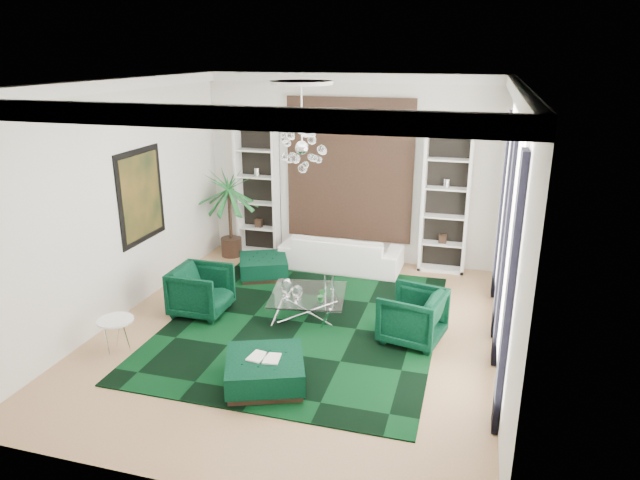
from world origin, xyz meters
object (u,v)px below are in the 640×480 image
(armchair_right, at_px, (412,316))
(palm, at_px, (229,202))
(sofa, at_px, (341,252))
(coffee_table, at_px, (308,305))
(armchair_left, at_px, (201,291))
(ottoman_front, at_px, (265,372))
(ottoman_side, at_px, (263,267))
(side_table, at_px, (117,336))

(armchair_right, relative_size, palm, 0.37)
(sofa, height_order, armchair_right, armchair_right)
(palm, bearing_deg, coffee_table, -44.41)
(armchair_left, bearing_deg, ottoman_front, -134.31)
(ottoman_side, bearing_deg, side_table, -106.86)
(sofa, relative_size, armchair_left, 2.68)
(armchair_right, distance_m, coffee_table, 1.80)
(ottoman_side, bearing_deg, armchair_right, -30.14)
(ottoman_side, relative_size, palm, 0.38)
(coffee_table, relative_size, palm, 0.50)
(sofa, relative_size, palm, 1.00)
(side_table, distance_m, palm, 4.36)
(coffee_table, relative_size, side_table, 2.31)
(ottoman_side, bearing_deg, sofa, 32.20)
(armchair_left, distance_m, coffee_table, 1.80)
(armchair_right, bearing_deg, palm, -110.99)
(sofa, relative_size, side_table, 4.60)
(coffee_table, bearing_deg, ottoman_side, 132.95)
(ottoman_side, bearing_deg, armchair_left, -102.53)
(sofa, bearing_deg, coffee_table, 91.66)
(coffee_table, distance_m, ottoman_front, 2.10)
(coffee_table, xyz_separation_m, palm, (-2.45, 2.40, 0.99))
(coffee_table, xyz_separation_m, side_table, (-2.35, -1.85, 0.04))
(ottoman_front, height_order, palm, palm)
(armchair_left, distance_m, side_table, 1.62)
(palm, bearing_deg, side_table, -88.65)
(armchair_left, height_order, armchair_right, same)
(sofa, distance_m, ottoman_side, 1.60)
(armchair_right, xyz_separation_m, coffee_table, (-1.75, 0.35, -0.20))
(sofa, bearing_deg, armchair_right, 125.10)
(side_table, bearing_deg, armchair_right, 20.10)
(sofa, xyz_separation_m, armchair_right, (1.75, -2.65, 0.06))
(sofa, xyz_separation_m, ottoman_side, (-1.35, -0.85, -0.15))
(ottoman_front, bearing_deg, side_table, 174.05)
(sofa, height_order, palm, palm)
(coffee_table, distance_m, side_table, 2.99)
(ottoman_side, bearing_deg, coffee_table, -47.05)
(armchair_left, height_order, side_table, armchair_left)
(sofa, distance_m, armchair_left, 3.18)
(coffee_table, relative_size, ottoman_side, 1.33)
(coffee_table, distance_m, ottoman_side, 1.98)
(coffee_table, bearing_deg, ottoman_front, -88.64)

